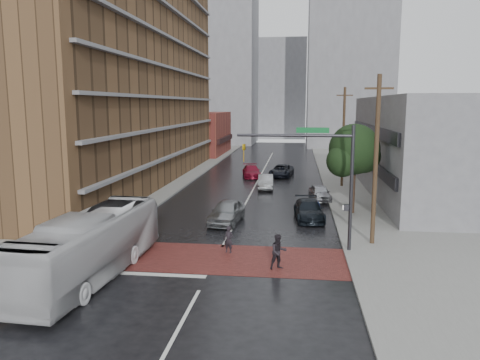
% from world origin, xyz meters
% --- Properties ---
extents(ground, '(160.00, 160.00, 0.00)m').
position_xyz_m(ground, '(0.00, 0.00, 0.00)').
color(ground, black).
rests_on(ground, ground).
extents(crosswalk, '(14.00, 5.00, 0.02)m').
position_xyz_m(crosswalk, '(0.00, 0.50, 0.01)').
color(crosswalk, maroon).
rests_on(crosswalk, ground).
extents(sidewalk_west, '(9.00, 90.00, 0.15)m').
position_xyz_m(sidewalk_west, '(-11.50, 25.00, 0.07)').
color(sidewalk_west, gray).
rests_on(sidewalk_west, ground).
extents(sidewalk_east, '(9.00, 90.00, 0.15)m').
position_xyz_m(sidewalk_east, '(11.50, 25.00, 0.07)').
color(sidewalk_east, gray).
rests_on(sidewalk_east, ground).
extents(apartment_block, '(10.00, 44.00, 28.00)m').
position_xyz_m(apartment_block, '(-14.00, 24.00, 14.00)').
color(apartment_block, brown).
rests_on(apartment_block, ground).
extents(storefront_west, '(8.00, 16.00, 7.00)m').
position_xyz_m(storefront_west, '(-12.00, 54.00, 3.50)').
color(storefront_west, brown).
rests_on(storefront_west, ground).
extents(building_east, '(11.00, 26.00, 9.00)m').
position_xyz_m(building_east, '(16.50, 20.00, 4.50)').
color(building_east, gray).
rests_on(building_east, ground).
extents(distant_tower_west, '(18.00, 16.00, 32.00)m').
position_xyz_m(distant_tower_west, '(-14.00, 78.00, 16.00)').
color(distant_tower_west, gray).
rests_on(distant_tower_west, ground).
extents(distant_tower_east, '(16.00, 14.00, 36.00)m').
position_xyz_m(distant_tower_east, '(14.00, 72.00, 18.00)').
color(distant_tower_east, gray).
rests_on(distant_tower_east, ground).
extents(distant_tower_center, '(12.00, 10.00, 24.00)m').
position_xyz_m(distant_tower_center, '(0.00, 95.00, 12.00)').
color(distant_tower_center, gray).
rests_on(distant_tower_center, ground).
extents(street_tree, '(4.20, 4.10, 6.90)m').
position_xyz_m(street_tree, '(8.52, 12.03, 4.73)').
color(street_tree, '#332319').
rests_on(street_tree, ground).
extents(signal_mast, '(6.50, 0.30, 7.20)m').
position_xyz_m(signal_mast, '(5.85, 2.50, 4.73)').
color(signal_mast, '#2D2D33').
rests_on(signal_mast, ground).
extents(utility_pole_near, '(1.60, 0.26, 10.00)m').
position_xyz_m(utility_pole_near, '(8.80, 4.00, 5.14)').
color(utility_pole_near, '#473321').
rests_on(utility_pole_near, ground).
extents(utility_pole_far, '(1.60, 0.26, 10.00)m').
position_xyz_m(utility_pole_far, '(8.80, 24.00, 5.14)').
color(utility_pole_far, '#473321').
rests_on(utility_pole_far, ground).
extents(transit_bus, '(3.29, 11.53, 3.18)m').
position_xyz_m(transit_bus, '(-5.50, -3.01, 1.59)').
color(transit_bus, '#BABBBD').
rests_on(transit_bus, ground).
extents(pedestrian_a, '(0.66, 0.54, 1.54)m').
position_xyz_m(pedestrian_a, '(0.53, 1.57, 0.77)').
color(pedestrian_a, black).
rests_on(pedestrian_a, ground).
extents(pedestrian_b, '(1.09, 0.99, 1.82)m').
position_xyz_m(pedestrian_b, '(3.43, -0.73, 0.91)').
color(pedestrian_b, black).
rests_on(pedestrian_b, ground).
extents(car_travel_a, '(2.46, 4.97, 1.63)m').
position_xyz_m(car_travel_a, '(-0.59, 8.23, 0.82)').
color(car_travel_a, '#939699').
rests_on(car_travel_a, ground).
extents(car_travel_b, '(1.75, 4.34, 1.40)m').
position_xyz_m(car_travel_b, '(1.20, 22.15, 0.70)').
color(car_travel_b, '#A6AAAE').
rests_on(car_travel_b, ground).
extents(car_travel_c, '(2.70, 4.98, 1.37)m').
position_xyz_m(car_travel_c, '(-0.95, 29.48, 0.69)').
color(car_travel_c, maroon).
rests_on(car_travel_c, ground).
extents(suv_travel, '(2.98, 5.30, 1.40)m').
position_xyz_m(suv_travel, '(2.49, 30.26, 0.70)').
color(suv_travel, black).
rests_on(suv_travel, ground).
extents(car_parked_near, '(1.74, 3.94, 1.26)m').
position_xyz_m(car_parked_near, '(5.28, 10.00, 0.63)').
color(car_parked_near, '#16214D').
rests_on(car_parked_near, ground).
extents(car_parked_mid, '(2.40, 5.03, 1.42)m').
position_xyz_m(car_parked_mid, '(5.20, 10.00, 0.71)').
color(car_parked_mid, black).
rests_on(car_parked_mid, ground).
extents(car_parked_far, '(2.15, 4.16, 1.35)m').
position_xyz_m(car_parked_far, '(6.30, 17.16, 0.68)').
color(car_parked_far, '#ACADB4').
rests_on(car_parked_far, ground).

